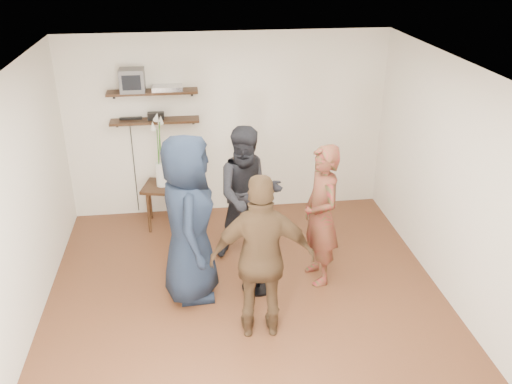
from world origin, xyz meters
TOP-DOWN VIEW (x-y plane):
  - room at (0.00, 0.00)m, footprint 4.58×5.08m
  - shelf_upper at (-1.00, 2.38)m, footprint 1.20×0.25m
  - shelf_lower at (-1.00, 2.38)m, footprint 1.20×0.25m
  - crt_monitor at (-1.25, 2.38)m, footprint 0.32×0.30m
  - dvd_deck at (-0.80, 2.38)m, footprint 0.40×0.24m
  - radio at (-0.98, 2.38)m, footprint 0.22×0.10m
  - power_strip at (-1.32, 2.42)m, footprint 0.30×0.05m
  - side_table at (-0.95, 2.10)m, footprint 0.61×0.61m
  - vase_lilies at (-0.95, 2.10)m, footprint 0.20×0.21m
  - drinks_table at (0.15, 0.39)m, footprint 0.47×0.47m
  - wine_glass_fl at (0.08, 0.37)m, footprint 0.07×0.07m
  - wine_glass_fr at (0.22, 0.37)m, footprint 0.07×0.07m
  - wine_glass_bl at (0.13, 0.47)m, footprint 0.07×0.07m
  - wine_glass_br at (0.17, 0.40)m, footprint 0.07×0.07m
  - person_plaid at (0.89, 0.51)m, footprint 0.49×0.67m
  - person_dark at (0.14, 1.15)m, footprint 0.85×0.66m
  - person_navy at (-0.61, 0.39)m, footprint 0.61×0.94m
  - person_brown at (0.10, -0.36)m, footprint 1.06×0.50m

SIDE VIEW (x-z plane):
  - side_table at x=-0.95m, z-range 0.20..0.81m
  - drinks_table at x=0.15m, z-range 0.12..0.98m
  - person_plaid at x=0.89m, z-range 0.00..1.69m
  - person_dark at x=0.14m, z-range 0.00..1.72m
  - person_brown at x=0.10m, z-range 0.00..1.76m
  - vase_lilies at x=-0.95m, z-range 0.41..1.48m
  - person_navy at x=-0.61m, z-range 0.00..1.92m
  - wine_glass_br at x=0.17m, z-range 0.90..1.10m
  - wine_glass_fl at x=0.08m, z-range 0.90..1.10m
  - wine_glass_fr at x=0.22m, z-range 0.90..1.10m
  - wine_glass_bl at x=0.13m, z-range 0.90..1.10m
  - room at x=0.00m, z-range -0.04..2.64m
  - shelf_lower at x=-1.00m, z-range 1.43..1.47m
  - power_strip at x=-1.32m, z-range 1.47..1.50m
  - radio at x=-0.98m, z-range 1.47..1.57m
  - shelf_upper at x=-1.00m, z-range 1.83..1.87m
  - dvd_deck at x=-0.80m, z-range 1.87..1.93m
  - crt_monitor at x=-1.25m, z-range 1.87..2.17m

